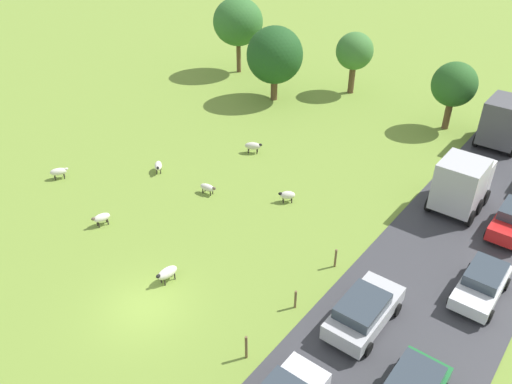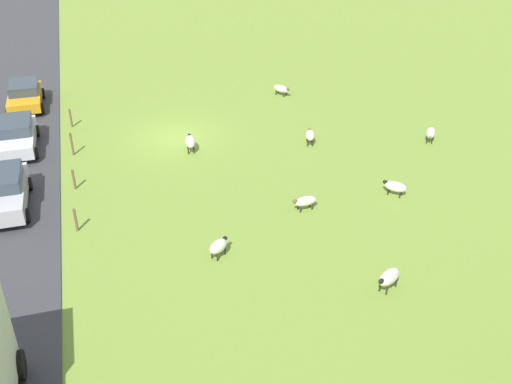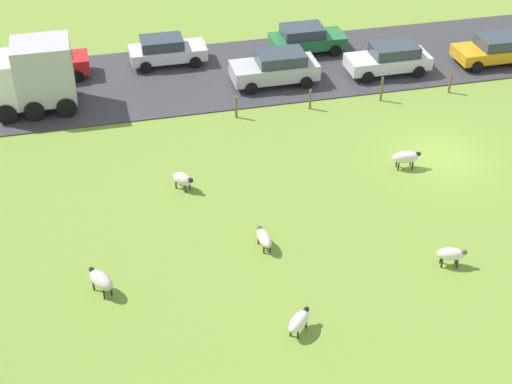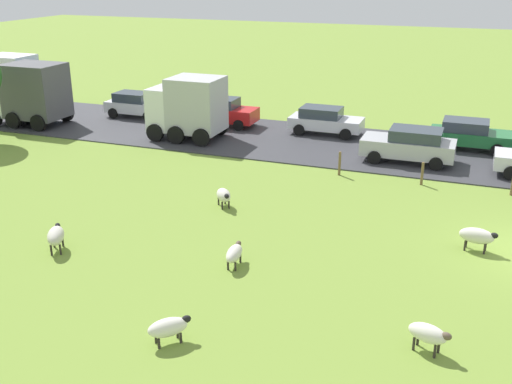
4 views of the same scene
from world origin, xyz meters
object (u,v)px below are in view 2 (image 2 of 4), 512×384
Objects in this scene: sheep_4 at (281,89)px; sheep_5 at (395,187)px; sheep_3 at (190,142)px; sheep_1 at (218,246)px; sheep_2 at (389,277)px; sheep_7 at (310,135)px; sheep_6 at (431,133)px; car_7 at (17,135)px; car_3 at (3,191)px; car_1 at (25,95)px; sheep_0 at (305,201)px.

sheep_5 is (-1.23, 13.52, 0.00)m from sheep_4.
sheep_4 is (-7.20, -6.28, -0.09)m from sheep_3.
sheep_1 is 0.85× the size of sheep_4.
sheep_2 is 1.11× the size of sheep_7.
sheep_2 is (-5.65, 3.74, 0.07)m from sheep_1.
sheep_6 is 6.72m from sheep_7.
car_3 is at bearing 87.54° from car_7.
car_3 is at bearing -36.16° from sheep_1.
car_1 is 6.03m from car_7.
sheep_2 is 14.27m from sheep_3.
sheep_6 reaches higher than sheep_1.
car_3 is (9.17, 3.40, 0.37)m from sheep_3.
sheep_7 is (1.94, -6.26, 0.06)m from sheep_5.
sheep_3 is (5.00, -13.37, -0.01)m from sheep_2.
sheep_0 is at bearing -152.80° from sheep_1.
car_3 is (16.37, 9.68, 0.46)m from sheep_4.
sheep_6 is at bearing -152.57° from sheep_0.
sheep_4 is at bearing -167.69° from car_7.
car_1 is at bearing -51.75° from sheep_0.
sheep_6 is (-13.67, -7.07, 0.03)m from sheep_1.
sheep_0 is at bearing 141.87° from car_7.
sheep_6 is 1.02× the size of sheep_7.
sheep_0 is 16.28m from car_7.
sheep_7 is 15.85m from car_3.
sheep_1 is 0.83× the size of sheep_2.
sheep_3 is 0.29× the size of car_3.
sheep_4 is at bearing -138.91° from sheep_3.
sheep_6 is at bearing 123.37° from sheep_4.
sheep_6 is at bearing -177.81° from car_3.
car_7 reaches higher than car_1.
car_7 is at bearing -56.33° from sheep_1.
sheep_0 is 5.12m from sheep_1.
sheep_1 is 0.91× the size of sheep_7.
sheep_5 is at bearing 167.69° from car_3.
sheep_1 is 17.74m from sheep_4.
car_3 reaches higher than car_7.
sheep_4 is at bearing -84.81° from sheep_5.
sheep_2 is at bearing 146.45° from sheep_1.
car_3 is at bearing 30.60° from sheep_4.
sheep_3 is at bearing -40.66° from sheep_5.
car_3 is at bearing 2.19° from sheep_6.
sheep_6 is 22.21m from car_3.
sheep_1 is at bearing 113.80° from car_1.
sheep_2 is 21.30m from car_7.
sheep_3 is 11.11m from sheep_5.
sheep_0 is 13.96m from sheep_4.
car_3 reaches higher than sheep_6.
car_7 is (12.80, -10.05, 0.42)m from sheep_0.
sheep_3 is 13.27m from sheep_6.
sheep_1 is 9.39m from sheep_5.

